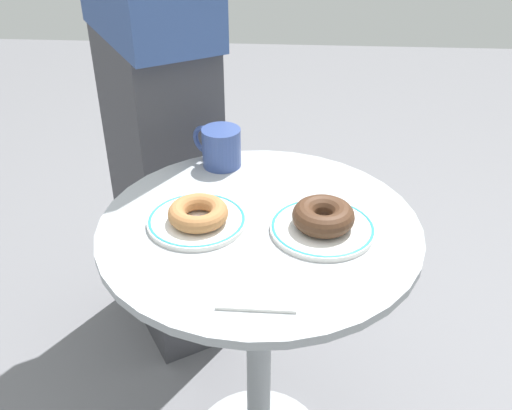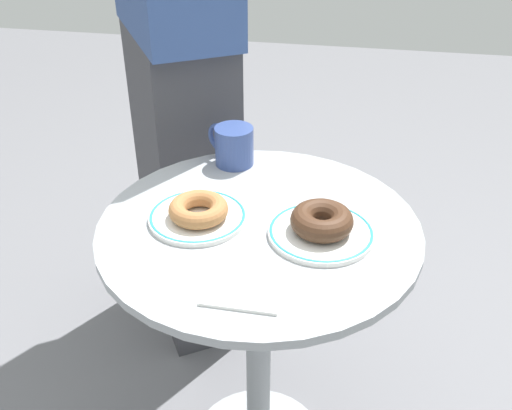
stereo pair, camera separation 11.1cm
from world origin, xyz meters
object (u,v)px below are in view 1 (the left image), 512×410
object	(u,v)px
cafe_table	(259,313)
donut_cinnamon	(198,213)
plate_left	(197,220)
donut_chocolate	(323,216)
coffee_mug	(220,147)
plate_right	(322,228)
paper_napkin	(258,287)
person_figure	(154,80)

from	to	relation	value
cafe_table	donut_cinnamon	xyz separation A→B (m)	(-0.12, -0.01, 0.26)
plate_left	donut_cinnamon	distance (m)	0.02
donut_chocolate	coffee_mug	size ratio (longest dim) A/B	1.01
plate_right	paper_napkin	distance (m)	0.21
person_figure	donut_chocolate	bearing A→B (deg)	-49.96
donut_cinnamon	donut_chocolate	distance (m)	0.24
plate_right	person_figure	distance (m)	0.67
plate_right	paper_napkin	world-z (taller)	plate_right
plate_left	plate_right	world-z (taller)	same
plate_right	coffee_mug	bearing A→B (deg)	131.64
paper_napkin	person_figure	world-z (taller)	person_figure
donut_chocolate	plate_left	bearing A→B (deg)	177.61
paper_napkin	person_figure	bearing A→B (deg)	114.64
plate_right	donut_cinnamon	bearing A→B (deg)	179.37
donut_cinnamon	cafe_table	bearing A→B (deg)	6.20
plate_left	plate_right	distance (m)	0.24
cafe_table	person_figure	bearing A→B (deg)	121.70
plate_right	plate_left	bearing A→B (deg)	177.61
cafe_table	person_figure	distance (m)	0.67
plate_left	paper_napkin	xyz separation A→B (m)	(0.13, -0.19, -0.00)
donut_chocolate	coffee_mug	world-z (taller)	coffee_mug
plate_right	coffee_mug	world-z (taller)	coffee_mug
coffee_mug	person_figure	xyz separation A→B (m)	(-0.20, 0.25, 0.06)
donut_chocolate	donut_cinnamon	bearing A→B (deg)	179.37
cafe_table	person_figure	size ratio (longest dim) A/B	0.42
donut_chocolate	paper_napkin	xyz separation A→B (m)	(-0.11, -0.17, -0.03)
plate_left	paper_napkin	bearing A→B (deg)	-54.64
cafe_table	donut_cinnamon	world-z (taller)	donut_cinnamon
cafe_table	paper_napkin	world-z (taller)	paper_napkin
paper_napkin	plate_left	bearing A→B (deg)	125.36
plate_right	person_figure	size ratio (longest dim) A/B	0.12
donut_cinnamon	plate_left	bearing A→B (deg)	123.26
plate_right	donut_cinnamon	distance (m)	0.24
donut_chocolate	paper_napkin	distance (m)	0.21
cafe_table	donut_cinnamon	size ratio (longest dim) A/B	6.08
donut_chocolate	paper_napkin	bearing A→B (deg)	-122.61
donut_cinnamon	person_figure	size ratio (longest dim) A/B	0.07
donut_cinnamon	coffee_mug	size ratio (longest dim) A/B	0.99
plate_left	donut_chocolate	xyz separation A→B (m)	(0.24, -0.01, 0.03)
cafe_table	plate_left	size ratio (longest dim) A/B	3.66
cafe_table	plate_right	size ratio (longest dim) A/B	3.52
coffee_mug	person_figure	bearing A→B (deg)	128.35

